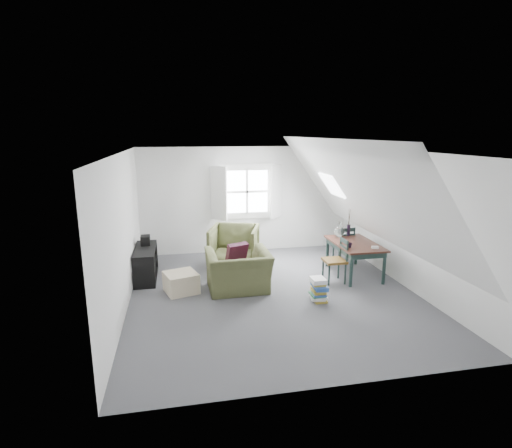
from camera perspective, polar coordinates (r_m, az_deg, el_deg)
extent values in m
plane|color=#4C4D52|center=(7.27, 2.50, -9.87)|extent=(5.50, 5.50, 0.00)
plane|color=white|center=(6.71, 2.71, 10.21)|extent=(5.50, 5.50, 0.00)
plane|color=silver|center=(9.52, -1.35, 3.48)|extent=(5.00, 0.00, 5.00)
plane|color=silver|center=(4.38, 11.29, -8.36)|extent=(5.00, 0.00, 5.00)
plane|color=silver|center=(6.75, -18.49, -1.18)|extent=(0.00, 5.50, 5.50)
plane|color=silver|center=(7.85, 20.61, 0.59)|extent=(0.00, 5.50, 5.50)
plane|color=white|center=(6.59, -10.59, 3.61)|extent=(3.19, 5.50, 4.48)
plane|color=white|center=(7.31, 14.57, 4.32)|extent=(3.19, 5.50, 4.48)
cube|color=white|center=(9.47, -1.33, 4.66)|extent=(1.30, 0.04, 1.30)
cube|color=white|center=(9.22, -5.34, 4.38)|extent=(0.35, 0.35, 1.25)
cube|color=white|center=(9.46, 2.91, 4.63)|extent=(0.35, 0.35, 1.25)
cube|color=white|center=(9.46, -1.32, 4.65)|extent=(1.00, 0.02, 1.00)
cube|color=white|center=(9.44, -1.30, 4.63)|extent=(1.08, 0.04, 0.05)
cube|color=white|center=(9.44, -1.30, 4.63)|extent=(0.05, 0.04, 1.08)
cube|color=white|center=(8.49, 10.77, 5.47)|extent=(0.35, 0.75, 0.47)
imported|color=#484E2C|center=(7.43, -2.53, -9.36)|extent=(1.14, 1.01, 0.73)
imported|color=#484E2C|center=(8.61, -3.09, -6.17)|extent=(1.23, 1.24, 0.91)
cube|color=#3C1023|center=(7.35, -2.76, -4.19)|extent=(0.45, 0.36, 0.41)
cube|color=beige|center=(7.39, -10.65, -8.20)|extent=(0.68, 0.68, 0.36)
cube|color=black|center=(8.21, 13.94, -2.72)|extent=(0.81, 1.35, 0.04)
cube|color=#1C2E2B|center=(8.23, 13.91, -3.20)|extent=(0.72, 1.26, 0.11)
cylinder|color=#1C2E2B|center=(7.65, 13.44, -6.48)|extent=(0.06, 0.06, 0.64)
cylinder|color=#1C2E2B|center=(7.95, 17.82, -6.03)|extent=(0.06, 0.06, 0.64)
cylinder|color=#1C2E2B|center=(8.70, 10.17, -3.94)|extent=(0.06, 0.06, 0.64)
cylinder|color=#1C2E2B|center=(8.96, 14.14, -3.64)|extent=(0.06, 0.06, 0.64)
sphere|color=silver|center=(8.51, 11.81, -1.08)|extent=(0.22, 0.22, 0.22)
cylinder|color=silver|center=(8.48, 11.85, -0.14)|extent=(0.07, 0.07, 0.12)
cylinder|color=black|center=(8.70, 13.07, -0.86)|extent=(0.08, 0.08, 0.24)
cylinder|color=#3F2D1E|center=(8.64, 13.16, 0.81)|extent=(0.03, 0.05, 0.42)
cylinder|color=#3F2D1E|center=(8.66, 13.22, 0.83)|extent=(0.04, 0.06, 0.42)
cylinder|color=#3F2D1E|center=(8.63, 13.12, 0.80)|extent=(0.05, 0.07, 0.42)
imported|color=black|center=(7.84, 13.21, -3.28)|extent=(0.12, 0.12, 0.09)
cube|color=white|center=(7.90, 16.64, -3.21)|extent=(0.14, 0.11, 0.04)
cube|color=brown|center=(8.94, 12.37, -2.90)|extent=(0.39, 0.39, 0.05)
cylinder|color=#1C2E2B|center=(9.20, 12.82, -3.89)|extent=(0.03, 0.03, 0.40)
cylinder|color=#1C2E2B|center=(8.92, 13.65, -4.47)|extent=(0.03, 0.03, 0.40)
cylinder|color=#1C2E2B|center=(9.08, 10.97, -4.03)|extent=(0.03, 0.03, 0.40)
cylinder|color=#1C2E2B|center=(8.80, 11.75, -4.62)|extent=(0.03, 0.03, 0.40)
cylinder|color=#1C2E2B|center=(8.79, 13.85, -1.84)|extent=(0.03, 0.03, 0.42)
cylinder|color=#1C2E2B|center=(8.66, 11.93, -1.96)|extent=(0.03, 0.03, 0.42)
cube|color=#1C2E2B|center=(8.68, 12.95, -0.82)|extent=(0.32, 0.03, 0.08)
cube|color=#1C2E2B|center=(8.71, 12.91, -1.60)|extent=(0.32, 0.03, 0.06)
cube|color=brown|center=(7.79, 11.14, -5.16)|extent=(0.40, 0.40, 0.05)
cylinder|color=#1C2E2B|center=(7.95, 9.54, -6.43)|extent=(0.03, 0.03, 0.41)
cylinder|color=#1C2E2B|center=(8.07, 11.70, -6.24)|extent=(0.03, 0.03, 0.41)
cylinder|color=#1C2E2B|center=(7.67, 10.39, -7.21)|extent=(0.03, 0.03, 0.41)
cylinder|color=#1C2E2B|center=(7.79, 12.63, -6.99)|extent=(0.03, 0.03, 0.41)
cylinder|color=#1C2E2B|center=(7.94, 11.97, -3.27)|extent=(0.03, 0.03, 0.43)
cylinder|color=#1C2E2B|center=(7.66, 12.92, -3.93)|extent=(0.03, 0.03, 0.43)
cube|color=#1C2E2B|center=(7.75, 12.50, -2.38)|extent=(0.03, 0.32, 0.08)
cube|color=#1C2E2B|center=(7.79, 12.45, -3.26)|extent=(0.03, 0.32, 0.06)
cube|color=black|center=(8.27, -15.35, -7.34)|extent=(0.40, 1.20, 0.03)
cube|color=black|center=(8.18, -15.47, -5.46)|extent=(0.40, 1.20, 0.03)
cube|color=black|center=(8.09, -15.60, -3.44)|extent=(0.40, 1.20, 0.03)
cube|color=black|center=(7.63, -15.77, -6.84)|extent=(0.40, 0.03, 0.60)
cube|color=black|center=(8.74, -15.21, -4.26)|extent=(0.40, 0.03, 0.60)
cube|color=#264C99|center=(7.91, -15.57, -7.46)|extent=(0.18, 0.20, 0.22)
cube|color=red|center=(8.33, -15.35, -6.39)|extent=(0.18, 0.24, 0.22)
cube|color=white|center=(7.95, -15.62, -5.09)|extent=(0.18, 0.22, 0.20)
cube|color=black|center=(8.31, -15.52, -2.30)|extent=(0.19, 0.26, 0.20)
cube|color=#B29933|center=(7.05, 9.02, -10.64)|extent=(0.21, 0.28, 0.03)
cube|color=white|center=(7.04, 8.76, -10.35)|extent=(0.27, 0.31, 0.03)
cube|color=white|center=(7.02, 9.13, -10.12)|extent=(0.23, 0.30, 0.04)
cube|color=#337F4C|center=(7.00, 8.72, -9.91)|extent=(0.23, 0.29, 0.03)
cube|color=#264C99|center=(6.98, 8.97, -9.75)|extent=(0.25, 0.32, 0.03)
cube|color=#B29933|center=(6.99, 8.90, -9.49)|extent=(0.22, 0.28, 0.03)
cube|color=#B29933|center=(6.99, 8.91, -9.20)|extent=(0.25, 0.31, 0.04)
cube|color=#264C99|center=(6.95, 9.23, -9.02)|extent=(0.25, 0.32, 0.04)
cube|color=#264C99|center=(6.93, 9.07, -8.77)|extent=(0.25, 0.31, 0.03)
cube|color=#B29933|center=(6.96, 8.88, -8.35)|extent=(0.23, 0.29, 0.04)
cube|color=white|center=(6.94, 8.82, -8.08)|extent=(0.23, 0.27, 0.04)
cube|color=white|center=(6.93, 8.86, -7.76)|extent=(0.23, 0.28, 0.03)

